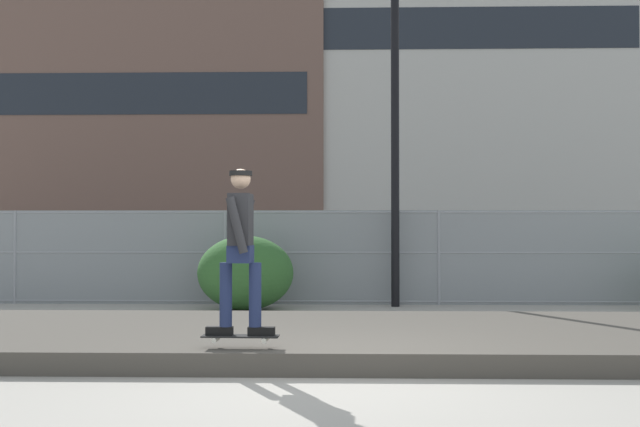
# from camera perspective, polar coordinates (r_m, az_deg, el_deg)

# --- Properties ---
(ground_plane) EXTENTS (120.00, 120.00, 0.00)m
(ground_plane) POSITION_cam_1_polar(r_m,az_deg,el_deg) (7.55, 0.18, -12.54)
(ground_plane) COLOR #9E998E
(gravel_berm) EXTENTS (12.25, 3.96, 0.24)m
(gravel_berm) POSITION_cam_1_polar(r_m,az_deg,el_deg) (9.69, 0.49, -9.27)
(gravel_berm) COLOR #4C473F
(gravel_berm) RESTS_ON ground_plane
(skateboard) EXTENTS (0.81, 0.23, 0.07)m
(skateboard) POSITION_cam_1_polar(r_m,az_deg,el_deg) (8.06, -5.98, -9.15)
(skateboard) COLOR black
(skater) EXTENTS (0.72, 0.59, 1.74)m
(skater) POSITION_cam_1_polar(r_m,az_deg,el_deg) (7.99, -5.97, -2.03)
(skater) COLOR black
(skater) RESTS_ON skateboard
(chain_fence) EXTENTS (21.05, 0.06, 1.85)m
(chain_fence) POSITION_cam_1_polar(r_m,az_deg,el_deg) (14.98, 0.87, -3.27)
(chain_fence) COLOR gray
(chain_fence) RESTS_ON ground_plane
(street_lamp) EXTENTS (0.44, 0.44, 6.82)m
(street_lamp) POSITION_cam_1_polar(r_m,az_deg,el_deg) (14.89, 5.63, 9.52)
(street_lamp) COLOR black
(street_lamp) RESTS_ON ground_plane
(parked_car_near) EXTENTS (4.41, 1.98, 1.66)m
(parked_car_near) POSITION_cam_1_polar(r_m,az_deg,el_deg) (18.12, -16.68, -3.15)
(parked_car_near) COLOR #474C54
(parked_car_near) RESTS_ON ground_plane
(parked_car_mid) EXTENTS (4.47, 2.09, 1.66)m
(parked_car_mid) POSITION_cam_1_polar(r_m,az_deg,el_deg) (17.17, 2.88, -3.31)
(parked_car_mid) COLOR navy
(parked_car_mid) RESTS_ON ground_plane
(library_building) EXTENTS (24.25, 11.20, 15.36)m
(library_building) POSITION_cam_1_polar(r_m,az_deg,el_deg) (52.48, -13.02, 5.68)
(library_building) COLOR brown
(library_building) RESTS_ON ground_plane
(office_block) EXTENTS (24.37, 12.36, 21.59)m
(office_block) POSITION_cam_1_polar(r_m,az_deg,el_deg) (52.50, 8.64, 9.10)
(office_block) COLOR #B2AFA8
(office_block) RESTS_ON ground_plane
(shrub_left) EXTENTS (1.30, 1.07, 1.01)m
(shrub_left) POSITION_cam_1_polar(r_m,az_deg,el_deg) (14.12, -5.90, -5.14)
(shrub_left) COLOR #477F38
(shrub_left) RESTS_ON ground_plane
(shrub_center) EXTENTS (1.76, 1.44, 1.36)m
(shrub_center) POSITION_cam_1_polar(r_m,az_deg,el_deg) (14.02, -5.60, -4.44)
(shrub_center) COLOR #2D5B28
(shrub_center) RESTS_ON ground_plane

